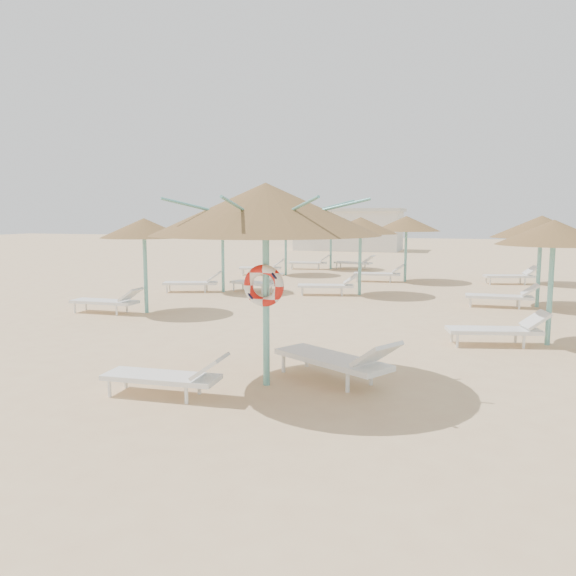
% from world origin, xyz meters
% --- Properties ---
extents(ground, '(120.00, 120.00, 0.00)m').
position_xyz_m(ground, '(0.00, 0.00, 0.00)').
color(ground, '#D8B683').
rests_on(ground, ground).
extents(main_palapa, '(3.61, 3.61, 3.23)m').
position_xyz_m(main_palapa, '(0.06, -0.26, 2.81)').
color(main_palapa, '#68B4AC').
rests_on(main_palapa, ground).
extents(lounger_main_a, '(1.94, 0.69, 0.69)m').
position_xyz_m(lounger_main_a, '(-1.13, -1.27, 0.33)').
color(lounger_main_a, white).
rests_on(lounger_main_a, ground).
extents(lounger_main_b, '(2.31, 1.73, 0.83)m').
position_xyz_m(lounger_main_b, '(1.13, 0.25, 0.40)').
color(lounger_main_b, white).
rests_on(lounger_main_b, ground).
extents(palapa_field, '(18.65, 17.62, 2.73)m').
position_xyz_m(palapa_field, '(1.36, 11.64, 2.31)').
color(palapa_field, '#68B4AC').
rests_on(palapa_field, ground).
extents(service_hut, '(8.40, 4.40, 3.25)m').
position_xyz_m(service_hut, '(-6.00, 35.00, 1.64)').
color(service_hut, silver).
rests_on(service_hut, ground).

